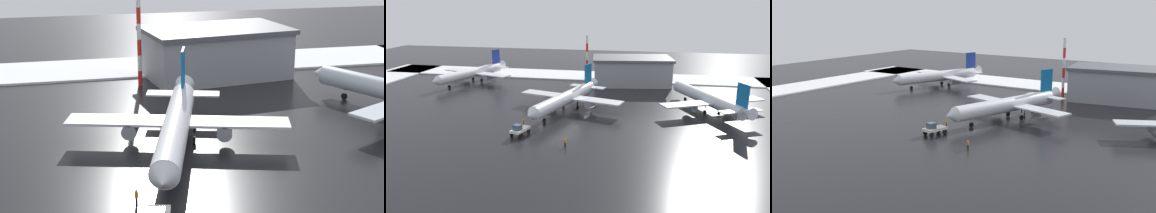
% 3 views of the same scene
% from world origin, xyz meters
% --- Properties ---
extents(ground_plane, '(240.00, 240.00, 0.00)m').
position_xyz_m(ground_plane, '(0.00, 0.00, 0.00)').
color(ground_plane, black).
extents(snow_bank_far, '(152.00, 16.00, 0.37)m').
position_xyz_m(snow_bank_far, '(0.00, -50.00, 0.19)').
color(snow_bank_far, white).
rests_on(snow_bank_far, ground_plane).
extents(airplane_far_rear, '(27.56, 32.78, 9.91)m').
position_xyz_m(airplane_far_rear, '(-4.22, -6.79, 3.27)').
color(airplane_far_rear, silver).
rests_on(airplane_far_rear, ground_plane).
extents(airplane_foreground_jet, '(25.64, 30.11, 9.62)m').
position_xyz_m(airplane_foreground_jet, '(-38.66, -12.85, 3.18)').
color(airplane_foreground_jet, silver).
rests_on(airplane_foreground_jet, ground_plane).
extents(airplane_parked_starboard, '(26.22, 31.09, 9.50)m').
position_xyz_m(airplane_parked_starboard, '(33.95, -32.98, 3.14)').
color(airplane_parked_starboard, white).
rests_on(airplane_parked_starboard, ground_plane).
extents(pushback_tug, '(3.24, 4.99, 2.50)m').
position_xyz_m(pushback_tug, '(1.39, 12.28, 1.28)').
color(pushback_tug, silver).
rests_on(pushback_tug, ground_plane).
extents(ground_crew_by_nose_gear, '(0.36, 0.36, 1.71)m').
position_xyz_m(ground_crew_by_nose_gear, '(2.49, 6.79, 0.97)').
color(ground_crew_by_nose_gear, black).
rests_on(ground_crew_by_nose_gear, ground_plane).
extents(ground_crew_near_tug, '(0.36, 0.36, 1.71)m').
position_xyz_m(ground_crew_near_tug, '(-9.21, 16.53, 0.97)').
color(ground_crew_near_tug, black).
rests_on(ground_crew_near_tug, ground_plane).
extents(ground_crew_beside_wing, '(0.36, 0.36, 1.71)m').
position_xyz_m(ground_crew_beside_wing, '(-6.07, -10.87, 0.97)').
color(ground_crew_beside_wing, black).
rests_on(ground_crew_beside_wing, ground_plane).
extents(antenna_mast, '(0.70, 0.70, 15.93)m').
position_xyz_m(antenna_mast, '(-4.06, -37.00, 7.96)').
color(antenna_mast, red).
rests_on(antenna_mast, ground_plane).
extents(cargo_hangar, '(26.93, 18.50, 8.80)m').
position_xyz_m(cargo_hangar, '(-18.19, -40.48, 4.44)').
color(cargo_hangar, gray).
rests_on(cargo_hangar, ground_plane).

